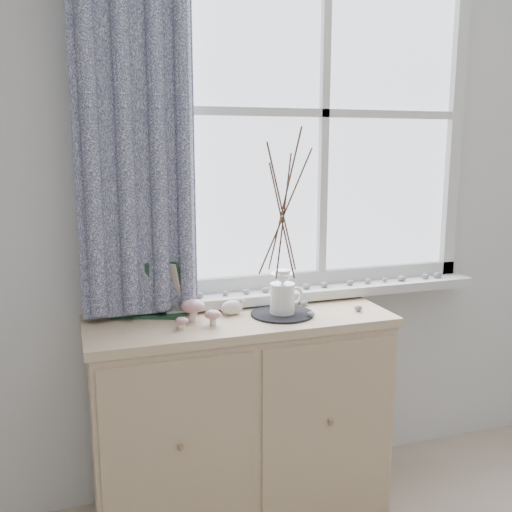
{
  "coord_description": "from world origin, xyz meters",
  "views": [
    {
      "loc": [
        -0.77,
        -0.31,
        1.51
      ],
      "look_at": [
        -0.1,
        1.7,
        1.1
      ],
      "focal_mm": 40.0,
      "sensor_mm": 36.0,
      "label": 1
    }
  ],
  "objects_px": {
    "sideboard": "(241,417)",
    "botanical_book": "(150,289)",
    "toadstool_cluster": "(196,310)",
    "twig_pitcher": "(283,208)"
  },
  "relations": [
    {
      "from": "sideboard",
      "to": "twig_pitcher",
      "type": "xyz_separation_m",
      "value": [
        0.17,
        -0.02,
        0.85
      ]
    },
    {
      "from": "toadstool_cluster",
      "to": "twig_pitcher",
      "type": "bearing_deg",
      "value": -0.7
    },
    {
      "from": "toadstool_cluster",
      "to": "twig_pitcher",
      "type": "xyz_separation_m",
      "value": [
        0.35,
        -0.0,
        0.38
      ]
    },
    {
      "from": "botanical_book",
      "to": "twig_pitcher",
      "type": "bearing_deg",
      "value": 8.03
    },
    {
      "from": "sideboard",
      "to": "botanical_book",
      "type": "xyz_separation_m",
      "value": [
        -0.34,
        0.1,
        0.54
      ]
    },
    {
      "from": "toadstool_cluster",
      "to": "twig_pitcher",
      "type": "distance_m",
      "value": 0.51
    },
    {
      "from": "toadstool_cluster",
      "to": "twig_pitcher",
      "type": "relative_size",
      "value": 0.24
    },
    {
      "from": "sideboard",
      "to": "toadstool_cluster",
      "type": "xyz_separation_m",
      "value": [
        -0.18,
        -0.02,
        0.47
      ]
    },
    {
      "from": "botanical_book",
      "to": "twig_pitcher",
      "type": "distance_m",
      "value": 0.6
    },
    {
      "from": "botanical_book",
      "to": "twig_pitcher",
      "type": "xyz_separation_m",
      "value": [
        0.5,
        -0.12,
        0.31
      ]
    }
  ]
}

